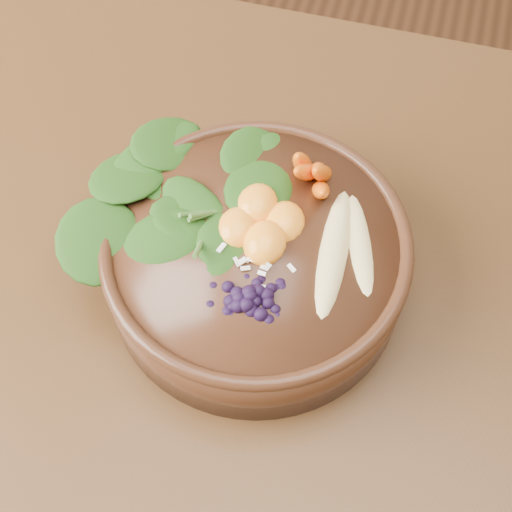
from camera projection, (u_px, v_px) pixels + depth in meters
dining_table at (498, 500)px, 0.61m from camera, size 1.60×0.90×0.75m
stoneware_bowl at (256, 262)px, 0.59m from camera, size 0.28×0.28×0.07m
kale_heap at (218, 169)px, 0.57m from camera, size 0.18×0.16×0.04m
carrot_cluster at (323, 154)px, 0.56m from camera, size 0.06×0.06×0.07m
banana_halves at (348, 240)px, 0.55m from camera, size 0.07×0.14×0.02m
mandarin_cluster at (261, 215)px, 0.56m from camera, size 0.08×0.09×0.03m
blueberry_pile at (250, 287)px, 0.52m from camera, size 0.12×0.10×0.03m
coconut_flakes at (255, 257)px, 0.55m from camera, size 0.09×0.07×0.01m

